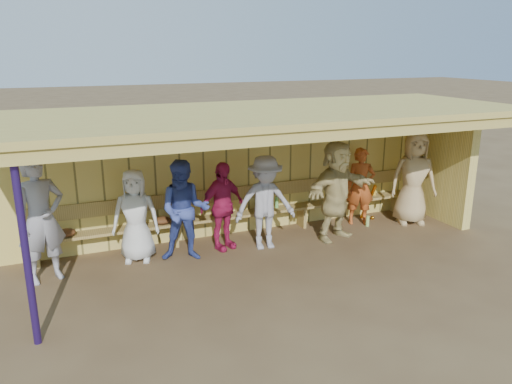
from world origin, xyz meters
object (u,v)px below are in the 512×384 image
player_h (413,178)px  bench (241,208)px  player_f (336,190)px  player_a (41,219)px  player_b (136,216)px  player_c (185,211)px  player_d (222,206)px  player_g (360,186)px  player_e (265,203)px

player_h → bench: size_ratio=0.25×
player_f → player_h: 1.91m
player_a → player_f: bearing=-20.8°
player_b → player_c: (0.76, -0.28, 0.07)m
player_c → player_h: 4.73m
player_d → bench: bearing=23.9°
player_g → player_h: size_ratio=0.83×
player_d → player_h: bearing=-22.8°
player_a → player_g: 5.93m
player_a → player_g: player_a is taller
player_b → player_c: bearing=-2.9°
player_b → player_g: (4.49, 0.13, -0.01)m
player_c → bench: player_c is taller
player_e → bench: bearing=108.5°
player_f → player_h: size_ratio=1.00×
player_a → player_b: player_a is taller
player_c → player_e: 1.44m
player_f → bench: size_ratio=0.25×
player_a → player_d: size_ratio=1.25×
player_e → player_f: (1.39, -0.08, 0.10)m
player_a → player_e: player_a is taller
player_a → player_g: size_ratio=1.26×
player_b → player_h: bearing=14.7°
player_g → player_h: (1.00, -0.37, 0.16)m
player_c → bench: 1.51m
player_c → player_d: player_c is taller
player_f → player_g: size_ratio=1.20×
player_a → player_h: 6.92m
player_a → player_b: 1.46m
player_c → player_g: (3.73, 0.41, -0.08)m
player_b → player_d: (1.49, -0.07, 0.00)m
player_a → player_h: player_a is taller
player_g → player_h: player_h is taller
player_c → bench: bearing=48.3°
player_b → bench: 2.10m
player_b → player_f: size_ratio=0.84×
player_e → player_g: bearing=17.7°
player_a → player_g: bearing=-15.3°
player_a → player_f: (5.02, -0.17, -0.05)m
player_f → bench: (-1.56, 0.87, -0.41)m
player_a → player_h: bearing=-18.9°
player_b → player_f: bearing=10.8°
player_d → player_g: player_d is taller
player_b → bench: player_b is taller
player_d → player_e: bearing=-40.2°
player_c → player_b: bearing=178.0°
player_a → player_c: bearing=-20.1°
player_e → player_g: (2.29, 0.45, -0.06)m
player_d → player_h: (4.00, -0.17, 0.15)m
player_e → bench: size_ratio=0.22×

